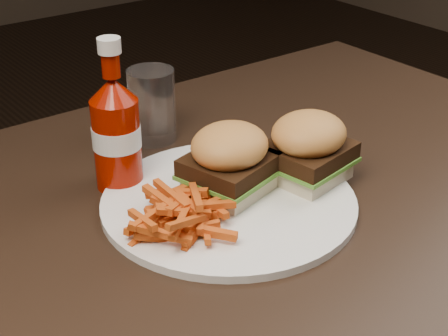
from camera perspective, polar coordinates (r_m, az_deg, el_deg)
dining_table at (r=0.89m, az=0.44°, el=-4.21°), size 1.20×0.80×0.04m
plate at (r=0.88m, az=0.39°, el=-2.84°), size 0.33×0.33×0.01m
sandwich_half_a at (r=0.89m, az=0.46°, el=-1.31°), size 0.11×0.11×0.02m
sandwich_half_b at (r=0.92m, az=6.88°, el=-0.21°), size 0.11×0.10×0.02m
fries_pile at (r=0.82m, az=-3.63°, el=-3.28°), size 0.14×0.14×0.05m
ketchup_bottle at (r=0.91m, az=-8.87°, el=1.92°), size 0.08×0.08×0.13m
tumbler at (r=1.04m, az=-6.02°, el=5.19°), size 0.08×0.08×0.11m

